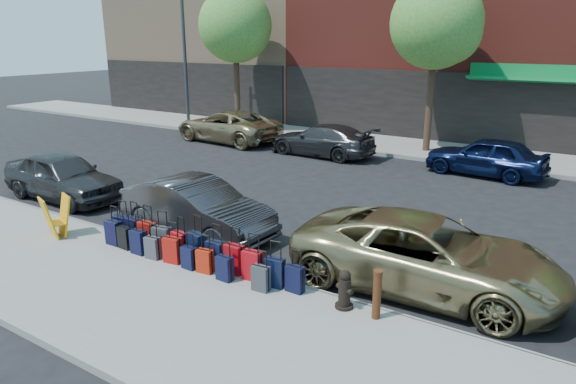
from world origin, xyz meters
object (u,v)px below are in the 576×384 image
Objects in this scene: tree_center at (439,25)px; car_near_1 at (197,208)px; car_far_0 at (228,126)px; car_near_0 at (63,176)px; car_near_2 at (427,255)px; car_far_2 at (486,156)px; fire_hydrant at (345,290)px; suitcase_front_5 at (196,247)px; tree_left at (238,28)px; display_rack at (56,217)px; car_far_1 at (322,140)px; streetlight at (187,42)px; bollard at (377,294)px.

tree_center is 1.65× the size of car_near_1.
car_far_0 is at bearing -164.48° from tree_center.
car_near_2 is (11.65, 0.22, 0.00)m from car_near_0.
car_far_2 is at bearing -45.43° from car_near_0.
fire_hydrant is at bearing 51.19° from car_far_0.
suitcase_front_5 is 0.20× the size of car_near_2.
tree_left reaches higher than car_near_0.
display_rack is 8.96m from car_near_2.
car_far_1 reaches higher than suitcase_front_5.
car_near_1 is (-2.08, -12.72, -4.69)m from tree_center.
car_far_0 is (4.17, -1.87, -3.89)m from streetlight.
streetlight is 10.54× the size of fire_hydrant.
suitcase_front_5 is 2.08m from car_near_1.
car_near_2 is at bearing -72.60° from tree_center.
car_near_1 is at bearing 12.71° from car_far_1.
car_far_2 is (7.59, 12.50, 0.07)m from display_rack.
tree_center is 15.59m from car_near_0.
tree_left reaches higher than display_rack.
streetlight is at bearing 141.36° from bollard.
suitcase_front_5 is 3.70m from fire_hydrant.
tree_center is 6.05m from car_far_2.
car_near_0 reaches higher than display_rack.
bollard is 13.74m from car_far_1.
streetlight is (-13.44, -0.70, -0.75)m from tree_center.
car_far_1 is at bearing -23.04° from tree_left.
suitcase_front_5 is 0.24× the size of car_near_0.
car_far_1 reaches higher than display_rack.
display_rack is at bearing -26.24° from car_far_2.
fire_hydrant is (16.43, -13.62, -4.16)m from streetlight.
car_far_1 is at bearing 13.12° from car_near_1.
display_rack is 3.47m from car_near_1.
car_far_0 is (-12.90, 11.78, 0.14)m from bollard.
display_rack is (-8.32, -0.66, 0.03)m from bollard.
suitcase_front_5 is at bearing -46.81° from streetlight.
fire_hydrant is 10.85m from car_near_0.
car_near_2 is at bearing -40.90° from tree_left.
fire_hydrant is at bearing 150.88° from car_near_2.
bollard is at bearing 169.17° from car_near_2.
tree_left is 20.70m from bollard.
car_far_0 is at bearing -84.69° from car_far_2.
car_near_0 reaches higher than car_far_2.
car_near_1 is 11.36m from car_far_2.
car_near_1 is 0.81× the size of car_near_2.
car_far_0 is at bearing -24.19° from streetlight.
tree_center reaches higher than car_near_2.
car_far_1 is at bearing -143.66° from tree_center.
car_near_2 is (0.93, 1.84, 0.25)m from fire_hydrant.
car_far_1 is (-7.48, 11.52, 0.06)m from bollard.
car_far_1 is at bearing 140.87° from fire_hydrant.
car_near_1 is at bearing 142.70° from suitcase_front_5.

